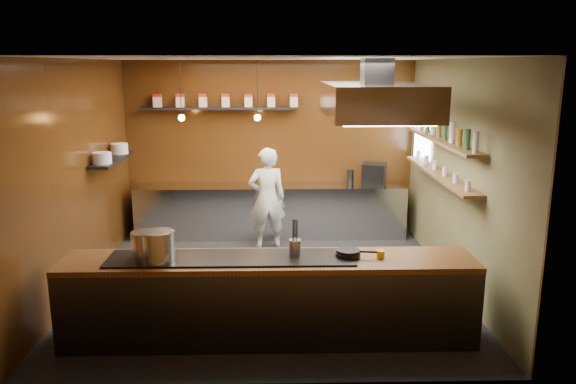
{
  "coord_description": "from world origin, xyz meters",
  "views": [
    {
      "loc": [
        0.06,
        -7.24,
        2.93
      ],
      "look_at": [
        0.25,
        0.4,
        1.18
      ],
      "focal_mm": 35.0,
      "sensor_mm": 36.0,
      "label": 1
    }
  ],
  "objects_px": {
    "stockpot_small": "(146,244)",
    "chef": "(267,198)",
    "stockpot_large": "(159,246)",
    "extractor_hood": "(376,100)",
    "espresso_machine": "(374,174)"
  },
  "relations": [
    {
      "from": "extractor_hood",
      "to": "chef",
      "type": "relative_size",
      "value": 1.21
    },
    {
      "from": "extractor_hood",
      "to": "stockpot_large",
      "type": "distance_m",
      "value": 3.1
    },
    {
      "from": "stockpot_large",
      "to": "espresso_machine",
      "type": "bearing_deg",
      "value": 52.82
    },
    {
      "from": "stockpot_large",
      "to": "stockpot_small",
      "type": "relative_size",
      "value": 1.1
    },
    {
      "from": "stockpot_small",
      "to": "chef",
      "type": "bearing_deg",
      "value": 68.22
    },
    {
      "from": "chef",
      "to": "extractor_hood",
      "type": "bearing_deg",
      "value": 114.29
    },
    {
      "from": "stockpot_small",
      "to": "espresso_machine",
      "type": "xyz_separation_m",
      "value": [
        3.06,
        3.71,
        0.01
      ]
    },
    {
      "from": "stockpot_small",
      "to": "espresso_machine",
      "type": "relative_size",
      "value": 0.79
    },
    {
      "from": "extractor_hood",
      "to": "stockpot_small",
      "type": "relative_size",
      "value": 6.7
    },
    {
      "from": "chef",
      "to": "stockpot_small",
      "type": "bearing_deg",
      "value": 57.16
    },
    {
      "from": "stockpot_large",
      "to": "stockpot_small",
      "type": "distance_m",
      "value": 0.2
    },
    {
      "from": "chef",
      "to": "stockpot_large",
      "type": "bearing_deg",
      "value": 60.41
    },
    {
      "from": "extractor_hood",
      "to": "stockpot_large",
      "type": "height_order",
      "value": "extractor_hood"
    },
    {
      "from": "stockpot_small",
      "to": "chef",
      "type": "xyz_separation_m",
      "value": [
        1.24,
        3.1,
        -0.25
      ]
    },
    {
      "from": "extractor_hood",
      "to": "chef",
      "type": "bearing_deg",
      "value": 125.36
    }
  ]
}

